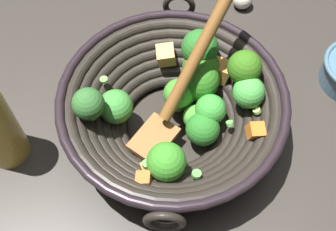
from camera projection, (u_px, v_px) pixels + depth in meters
ground_plane at (172, 129)px, 0.71m from camera, size 4.00×4.00×0.00m
wok at (175, 107)px, 0.66m from camera, size 0.34×0.34×0.23m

